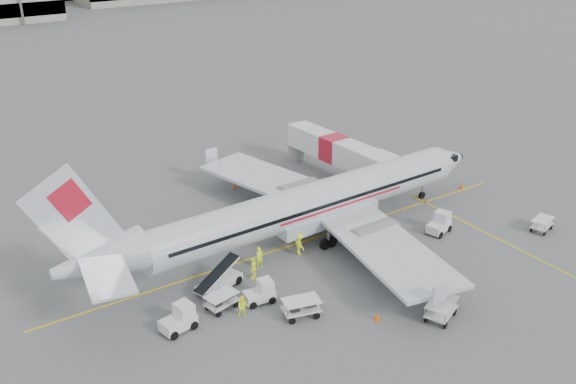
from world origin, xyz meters
name	(u,v)px	position (x,y,z in m)	size (l,w,h in m)	color
ground	(301,242)	(0.00, 0.00, 0.00)	(360.00, 360.00, 0.00)	#56595B
stripe_lead	(301,242)	(0.00, 0.00, 0.01)	(44.00, 0.20, 0.01)	yellow
stripe_cross	(493,236)	(14.00, -8.00, 0.01)	(0.20, 20.00, 0.01)	yellow
aircraft	(312,178)	(1.22, 0.36, 5.37)	(38.93, 30.51, 10.73)	silver
jet_bridge	(334,157)	(10.66, 9.74, 2.11)	(3.02, 16.08, 4.22)	silver
belt_loader	(219,273)	(-8.86, -2.35, 1.28)	(4.74, 1.78, 2.57)	silver
tug_fore	(439,223)	(10.66, -4.99, 0.87)	(2.26, 1.29, 1.75)	silver
tug_mid	(259,292)	(-7.34, -5.46, 0.82)	(2.12, 1.21, 1.64)	silver
tug_aft	(178,319)	(-13.44, -5.31, 0.89)	(2.31, 1.32, 1.78)	silver
cart_loaded_a	(301,308)	(-5.86, -8.48, 0.65)	(2.50, 1.48, 1.30)	silver
cart_loaded_b	(222,301)	(-9.92, -4.75, 0.59)	(2.26, 1.34, 1.18)	silver
cart_empty_a	(441,310)	(1.83, -13.87, 0.67)	(2.56, 1.52, 1.34)	silver
cart_empty_b	(542,225)	(18.26, -9.58, 0.57)	(2.17, 1.28, 1.13)	silver
cone_nose	(462,186)	(19.22, 0.30, 0.31)	(0.38, 0.38, 0.62)	#F95503
cone_port	(235,185)	(0.78, 12.66, 0.28)	(0.34, 0.34, 0.55)	#F95503
cone_stbd	(377,316)	(-1.84, -11.65, 0.32)	(0.39, 0.39, 0.63)	#F95503
crew_a	(259,257)	(-4.92, -1.50, 0.88)	(0.64, 0.42, 1.77)	#E2F221
crew_b	(243,307)	(-9.17, -6.36, 0.79)	(0.77, 0.60, 1.59)	#E2F221
crew_c	(299,244)	(-1.23, -1.50, 0.91)	(1.17, 0.68, 1.82)	#E2F221
crew_d	(254,268)	(-6.10, -2.60, 0.89)	(1.04, 0.43, 1.78)	#E2F221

